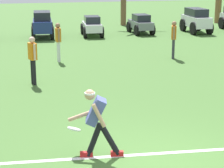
% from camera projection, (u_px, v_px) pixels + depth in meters
% --- Properties ---
extents(ground_plane, '(80.00, 80.00, 0.00)m').
position_uv_depth(ground_plane, '(161.00, 164.00, 8.48)').
color(ground_plane, '#40682C').
extents(field_line_paint, '(22.83, 2.01, 0.01)m').
position_uv_depth(field_line_paint, '(153.00, 154.00, 8.94)').
color(field_line_paint, white).
rests_on(field_line_paint, ground_plane).
extents(frisbee_thrower, '(1.08, 0.59, 1.41)m').
position_uv_depth(frisbee_thrower, '(96.00, 119.00, 8.62)').
color(frisbee_thrower, black).
rests_on(frisbee_thrower, ground_plane).
extents(frisbee_in_flight, '(0.36, 0.36, 0.10)m').
position_uv_depth(frisbee_in_flight, '(74.00, 129.00, 8.86)').
color(frisbee_in_flight, white).
extents(teammate_near_sideline, '(0.28, 0.49, 1.56)m').
position_uv_depth(teammate_near_sideline, '(33.00, 56.00, 14.01)').
color(teammate_near_sideline, black).
rests_on(teammate_near_sideline, ground_plane).
extents(teammate_midfield, '(0.21, 0.49, 1.56)m').
position_uv_depth(teammate_midfield, '(58.00, 39.00, 17.39)').
color(teammate_midfield, silver).
rests_on(teammate_midfield, ground_plane).
extents(teammate_deep, '(0.31, 0.49, 1.56)m').
position_uv_depth(teammate_deep, '(174.00, 36.00, 18.00)').
color(teammate_deep, '#33333D').
rests_on(teammate_deep, ground_plane).
extents(parked_car_slot_c, '(1.33, 2.42, 1.40)m').
position_uv_depth(parked_car_slot_c, '(42.00, 24.00, 23.42)').
color(parked_car_slot_c, navy).
rests_on(parked_car_slot_c, ground_plane).
extents(parked_car_slot_d, '(1.24, 2.26, 1.10)m').
position_uv_depth(parked_car_slot_d, '(92.00, 26.00, 24.04)').
color(parked_car_slot_d, silver).
rests_on(parked_car_slot_d, ground_plane).
extents(parked_car_slot_e, '(1.10, 2.21, 1.10)m').
position_uv_depth(parked_car_slot_e, '(141.00, 24.00, 24.91)').
color(parked_car_slot_e, slate).
rests_on(parked_car_slot_e, ground_plane).
extents(parked_car_slot_f, '(1.19, 2.36, 1.40)m').
position_uv_depth(parked_car_slot_f, '(196.00, 20.00, 25.19)').
color(parked_car_slot_f, silver).
rests_on(parked_car_slot_f, ground_plane).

